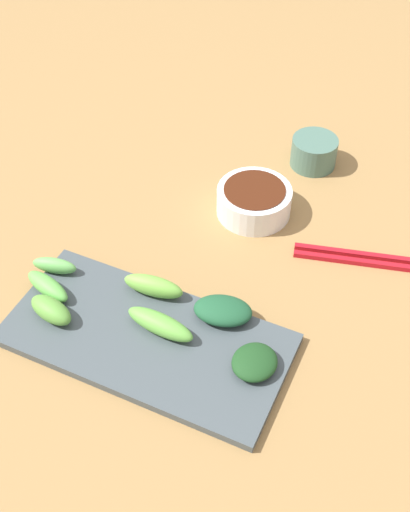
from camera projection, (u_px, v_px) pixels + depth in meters
name	position (u px, v px, depth m)	size (l,w,h in m)	color
tabletop	(204.00, 287.00, 0.92)	(2.10, 2.10, 0.02)	#9D7746
sauce_bowl	(254.00, 200.00, 0.99)	(0.11, 0.11, 0.05)	white
serving_plate	(147.00, 339.00, 0.84)	(0.17, 0.36, 0.01)	#455054
broccoli_leafy_0	(255.00, 362.00, 0.79)	(0.06, 0.05, 0.02)	#1C461E
broccoli_stalk_1	(48.00, 286.00, 0.88)	(0.03, 0.07, 0.02)	#62B74D
broccoli_stalk_2	(54.00, 266.00, 0.90)	(0.02, 0.06, 0.02)	#69BA5A
broccoli_leafy_3	(223.00, 311.00, 0.85)	(0.05, 0.08, 0.02)	#1F5533
broccoli_stalk_4	(51.00, 310.00, 0.84)	(0.03, 0.07, 0.03)	#5E9F3D
broccoli_stalk_5	(160.00, 324.00, 0.83)	(0.03, 0.09, 0.03)	#65B043
broccoli_stalk_6	(153.00, 286.00, 0.87)	(0.03, 0.08, 0.03)	#75BA45
chopsticks	(375.00, 260.00, 0.94)	(0.08, 0.23, 0.01)	red
tea_cup	(314.00, 152.00, 1.08)	(0.07, 0.07, 0.05)	#4C7263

